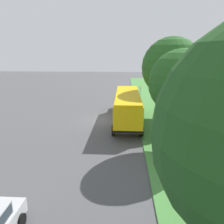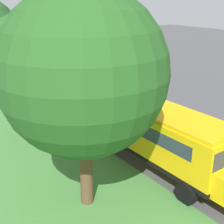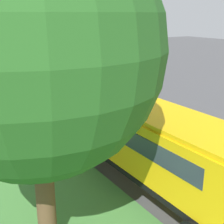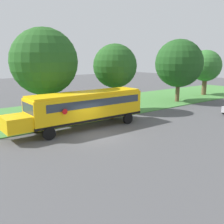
{
  "view_description": "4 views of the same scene",
  "coord_description": "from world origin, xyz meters",
  "px_view_note": "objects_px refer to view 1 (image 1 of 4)",
  "views": [
    {
      "loc": [
        -2.43,
        22.82,
        7.29
      ],
      "look_at": [
        -1.3,
        3.11,
        1.83
      ],
      "focal_mm": 35.0,
      "sensor_mm": 36.0,
      "label": 1
    },
    {
      "loc": [
        -13.03,
        -10.71,
        8.33
      ],
      "look_at": [
        -1.9,
        4.87,
        1.18
      ],
      "focal_mm": 50.0,
      "sensor_mm": 36.0,
      "label": 2
    },
    {
      "loc": [
        -9.87,
        -8.39,
        6.5
      ],
      "look_at": [
        -1.84,
        4.32,
        1.73
      ],
      "focal_mm": 50.0,
      "sensor_mm": 36.0,
      "label": 3
    },
    {
      "loc": [
        16.37,
        -11.3,
        6.25
      ],
      "look_at": [
        -0.31,
        1.59,
        1.7
      ],
      "focal_mm": 42.0,
      "sensor_mm": 36.0,
      "label": 4
    }
  ],
  "objects_px": {
    "school_bus": "(127,105)",
    "oak_tree_beside_bus": "(171,67)",
    "stop_sign": "(140,93)",
    "oak_tree_roadside_mid": "(181,83)"
  },
  "relations": [
    {
      "from": "school_bus",
      "to": "oak_tree_beside_bus",
      "type": "bearing_deg",
      "value": -161.27
    },
    {
      "from": "oak_tree_beside_bus",
      "to": "oak_tree_roadside_mid",
      "type": "relative_size",
      "value": 1.17
    },
    {
      "from": "oak_tree_beside_bus",
      "to": "stop_sign",
      "type": "distance_m",
      "value": 7.68
    },
    {
      "from": "oak_tree_roadside_mid",
      "to": "stop_sign",
      "type": "bearing_deg",
      "value": -81.98
    },
    {
      "from": "school_bus",
      "to": "stop_sign",
      "type": "distance_m",
      "value": 7.76
    },
    {
      "from": "school_bus",
      "to": "stop_sign",
      "type": "height_order",
      "value": "school_bus"
    },
    {
      "from": "school_bus",
      "to": "oak_tree_beside_bus",
      "type": "distance_m",
      "value": 6.1
    },
    {
      "from": "school_bus",
      "to": "stop_sign",
      "type": "xyz_separation_m",
      "value": [
        -1.82,
        -7.54,
        -0.19
      ]
    },
    {
      "from": "school_bus",
      "to": "oak_tree_beside_bus",
      "type": "relative_size",
      "value": 1.4
    },
    {
      "from": "oak_tree_beside_bus",
      "to": "oak_tree_roadside_mid",
      "type": "xyz_separation_m",
      "value": [
        0.77,
        7.88,
        -0.59
      ]
    }
  ]
}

